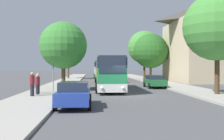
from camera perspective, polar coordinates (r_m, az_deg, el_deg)
name	(u,v)px	position (r m, az deg, el deg)	size (l,w,h in m)	color
ground_plane	(127,95)	(22.02, 3.33, -5.54)	(300.00, 300.00, 0.00)	#4C4C4F
sidewalk_left	(42,95)	(22.22, -14.95, -5.31)	(4.00, 120.00, 0.15)	#A39E93
sidewalk_right	(208,94)	(23.95, 20.24, -4.90)	(4.00, 120.00, 0.15)	#A39E93
building_right_background	(221,39)	(46.36, 22.59, 6.17)	(15.65, 13.45, 13.72)	#C6B28E
bus_front	(109,73)	(26.98, -0.70, -0.58)	(2.82, 11.32, 3.35)	silver
bus_middle	(104,70)	(42.72, -1.76, -0.04)	(3.05, 11.65, 3.47)	#2D2D2D
bus_rear	(101,69)	(57.67, -2.47, 0.18)	(3.08, 11.11, 3.53)	#238942
parked_car_left_curb	(74,94)	(15.76, -8.28, -5.15)	(2.06, 4.61, 1.50)	#233D9E
parked_car_right_near	(155,81)	(30.43, 9.24, -2.40)	(2.00, 4.53, 1.44)	#236B38
bus_stop_sign	(53,74)	(23.39, -12.68, -0.75)	(0.08, 0.45, 2.68)	gray
pedestrian_waiting_near	(32,84)	(20.96, -16.98, -2.92)	(0.36, 0.36, 1.83)	#23232D
pedestrian_waiting_far	(38,84)	(22.11, -15.91, -3.00)	(0.36, 0.36, 1.65)	#23232D
pedestrian_walking_back	(38,83)	(23.54, -15.82, -2.68)	(0.36, 0.36, 1.72)	#23232D
tree_left_near	(63,45)	(26.82, -10.55, 5.30)	(4.75, 4.75, 6.78)	#513D23
tree_left_far	(68,52)	(53.04, -9.52, 3.98)	(4.37, 4.37, 7.51)	brown
tree_right_near	(144,47)	(50.22, 7.06, 4.93)	(6.25, 6.25, 9.10)	#513D23
tree_right_mid	(151,51)	(46.17, 8.42, 4.12)	(6.02, 6.02, 8.03)	brown
tree_right_far	(217,27)	(23.55, 21.95, 8.71)	(5.64, 5.64, 8.38)	#47331E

